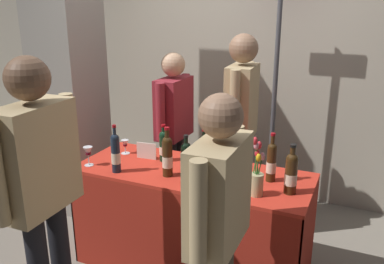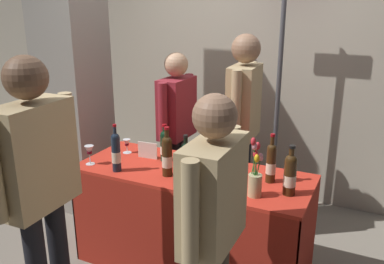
{
  "view_description": "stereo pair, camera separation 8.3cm",
  "coord_description": "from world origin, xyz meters",
  "views": [
    {
      "loc": [
        1.12,
        -2.51,
        1.97
      ],
      "look_at": [
        0.0,
        0.0,
        1.1
      ],
      "focal_mm": 38.14,
      "sensor_mm": 36.0,
      "label": 1
    },
    {
      "loc": [
        1.19,
        -2.47,
        1.97
      ],
      "look_at": [
        0.0,
        0.0,
        1.1
      ],
      "focal_mm": 38.14,
      "sensor_mm": 36.0,
      "label": 2
    }
  ],
  "objects": [
    {
      "name": "taster_foreground_right",
      "position": [
        0.49,
        -0.78,
        0.94
      ],
      "size": [
        0.22,
        0.62,
        1.57
      ],
      "rotation": [
        0.0,
        0.0,
        1.58
      ],
      "color": "#4C4233",
      "rests_on": "ground_plane"
    },
    {
      "name": "brochure_stand",
      "position": [
        -0.43,
        0.08,
        0.86
      ],
      "size": [
        0.16,
        0.02,
        0.13
      ],
      "primitive_type": "cube",
      "rotation": [
        0.01,
        0.0,
        3.22
      ],
      "color": "silver",
      "rests_on": "tasting_table"
    },
    {
      "name": "display_bottle_2",
      "position": [
        0.56,
        0.07,
        0.94
      ],
      "size": [
        0.07,
        0.07,
        0.35
      ],
      "color": "#38230F",
      "rests_on": "tasting_table"
    },
    {
      "name": "wine_glass_mid",
      "position": [
        -0.65,
        0.11,
        0.88
      ],
      "size": [
        0.07,
        0.07,
        0.12
      ],
      "color": "silver",
      "rests_on": "tasting_table"
    },
    {
      "name": "display_bottle_0",
      "position": [
        0.72,
        -0.07,
        0.94
      ],
      "size": [
        0.08,
        0.08,
        0.33
      ],
      "color": "#38230F",
      "rests_on": "tasting_table"
    },
    {
      "name": "vendor_presenter",
      "position": [
        0.14,
        0.71,
        1.05
      ],
      "size": [
        0.24,
        0.57,
        1.74
      ],
      "rotation": [
        0.0,
        0.0,
        -1.5
      ],
      "color": "black",
      "rests_on": "ground_plane"
    },
    {
      "name": "concrete_pillar",
      "position": [
        -1.47,
        0.47,
        1.58
      ],
      "size": [
        0.52,
        0.52,
        3.17
      ],
      "primitive_type": "cube",
      "color": "gray",
      "rests_on": "ground_plane"
    },
    {
      "name": "display_bottle_1",
      "position": [
        -0.5,
        -0.23,
        0.95
      ],
      "size": [
        0.07,
        0.07,
        0.36
      ],
      "color": "#192333",
      "rests_on": "tasting_table"
    },
    {
      "name": "featured_wine_bottle",
      "position": [
        -0.01,
        -0.07,
        0.92
      ],
      "size": [
        0.08,
        0.08,
        0.3
      ],
      "color": "black",
      "rests_on": "tasting_table"
    },
    {
      "name": "tasting_table",
      "position": [
        0.0,
        0.0,
        0.54
      ],
      "size": [
        1.72,
        0.67,
        0.8
      ],
      "color": "red",
      "rests_on": "ground_plane"
    },
    {
      "name": "ground_plane",
      "position": [
        0.0,
        0.0,
        0.0
      ],
      "size": [
        12.0,
        12.0,
        0.0
      ],
      "primitive_type": "plane",
      "color": "gray"
    },
    {
      "name": "taster_foreground_left",
      "position": [
        -0.5,
        -0.96,
        1.04
      ],
      "size": [
        0.24,
        0.63,
        1.72
      ],
      "rotation": [
        0.0,
        0.0,
        1.6
      ],
      "color": "black",
      "rests_on": "ground_plane"
    },
    {
      "name": "back_partition",
      "position": [
        0.0,
        1.57,
        1.56
      ],
      "size": [
        7.72,
        0.12,
        3.13
      ],
      "primitive_type": "cube",
      "color": "#B2A893",
      "rests_on": "ground_plane"
    },
    {
      "name": "flower_vase",
      "position": [
        0.53,
        -0.19,
        0.92
      ],
      "size": [
        0.09,
        0.09,
        0.39
      ],
      "color": "tan",
      "rests_on": "tasting_table"
    },
    {
      "name": "display_bottle_3",
      "position": [
        0.07,
        0.05,
        0.94
      ],
      "size": [
        0.08,
        0.08,
        0.32
      ],
      "color": "black",
      "rests_on": "tasting_table"
    },
    {
      "name": "wine_glass_near_vendor",
      "position": [
        -0.76,
        -0.21,
        0.9
      ],
      "size": [
        0.07,
        0.07,
        0.15
      ],
      "color": "silver",
      "rests_on": "tasting_table"
    },
    {
      "name": "vendor_assistant",
      "position": [
        -0.5,
        0.72,
        0.92
      ],
      "size": [
        0.22,
        0.58,
        1.56
      ],
      "rotation": [
        0.0,
        0.0,
        -1.59
      ],
      "color": "black",
      "rests_on": "ground_plane"
    },
    {
      "name": "display_bottle_4",
      "position": [
        -0.28,
        0.1,
        0.92
      ],
      "size": [
        0.07,
        0.07,
        0.29
      ],
      "color": "black",
      "rests_on": "tasting_table"
    },
    {
      "name": "booth_signpost",
      "position": [
        0.31,
        1.17,
        1.37
      ],
      "size": [
        0.49,
        0.04,
        2.25
      ],
      "color": "#47474C",
      "rests_on": "ground_plane"
    },
    {
      "name": "display_bottle_5",
      "position": [
        -0.13,
        -0.14,
        0.95
      ],
      "size": [
        0.07,
        0.07,
        0.36
      ],
      "color": "#38230F",
      "rests_on": "tasting_table"
    }
  ]
}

